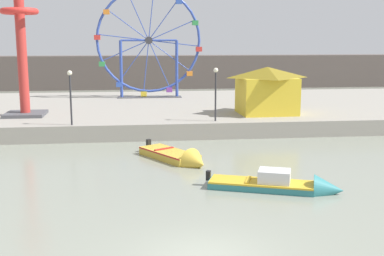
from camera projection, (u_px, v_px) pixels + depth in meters
name	position (u px, v px, depth m)	size (l,w,h in m)	color
quay_promenade	(158.00, 110.00, 42.50)	(110.00, 20.50, 1.11)	gray
distant_town_skyline	(149.00, 72.00, 66.17)	(140.00, 3.00, 4.40)	#564C47
motorboat_mustard_yellow	(180.00, 158.00, 27.07)	(3.89, 5.02, 1.42)	gold
motorboat_teal_painted	(287.00, 185.00, 21.92)	(5.99, 3.29, 1.38)	teal
ferris_wheel_blue_frame	(149.00, 43.00, 46.20)	(10.04, 1.20, 10.27)	#334CA8
drop_tower_red_tower	(20.00, 21.00, 34.85)	(2.80, 2.80, 15.59)	#BC332D
carnival_booth_yellow_awning	(267.00, 90.00, 36.69)	(4.57, 3.89, 3.49)	yellow
promenade_lamp_near	(216.00, 86.00, 33.32)	(0.32, 0.32, 3.62)	#2D2D33
promenade_lamp_far	(70.00, 89.00, 31.78)	(0.32, 0.32, 3.55)	#2D2D33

